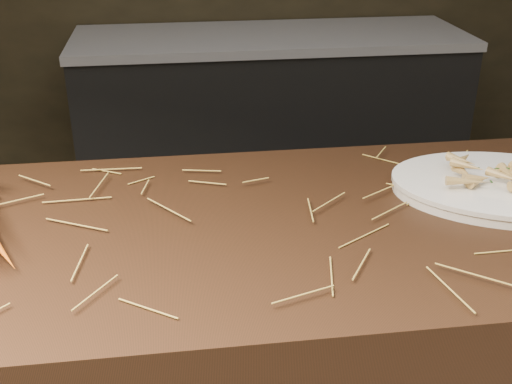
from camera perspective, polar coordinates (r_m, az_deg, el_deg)
The scene contains 4 objects.
back_counter at distance 3.16m, azimuth 1.25°, elevation 6.46°, with size 1.82×0.62×0.84m.
straw_bedding at distance 1.22m, azimuth 1.08°, elevation -2.34°, with size 1.40×0.60×0.02m, color #AA8C30, non-canonical shape.
serving_platter at distance 1.42m, azimuth 21.37°, elevation 0.23°, with size 0.46×0.31×0.02m, color white, non-canonical shape.
roasted_veg_heap at distance 1.41m, azimuth 21.62°, elevation 1.62°, with size 0.23×0.17×0.05m, color #9F7F41, non-canonical shape.
Camera 1 is at (-0.17, -0.76, 1.49)m, focal length 45.00 mm.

